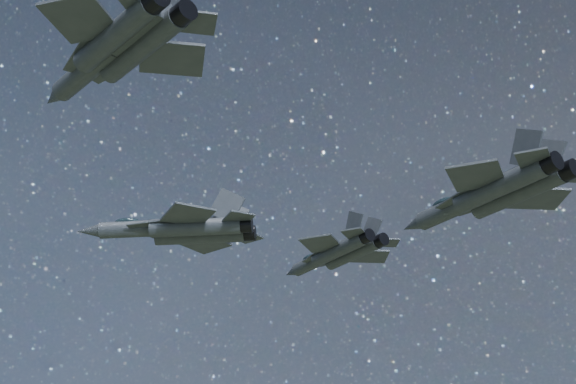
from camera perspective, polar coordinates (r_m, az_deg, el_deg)
The scene contains 4 objects.
jet_lead at distance 77.37m, azimuth -6.80°, elevation -2.41°, with size 16.32×10.74×4.19m.
jet_left at distance 91.08m, azimuth 3.29°, elevation -3.92°, with size 15.80×10.35×4.07m.
jet_right at distance 53.91m, azimuth -10.91°, elevation 9.23°, with size 15.85×10.58×4.02m.
jet_slot at distance 72.94m, azimuth 13.24°, elevation 0.01°, with size 18.16×11.93×4.67m.
Camera 1 is at (32.73, -57.81, 128.66)m, focal length 55.00 mm.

